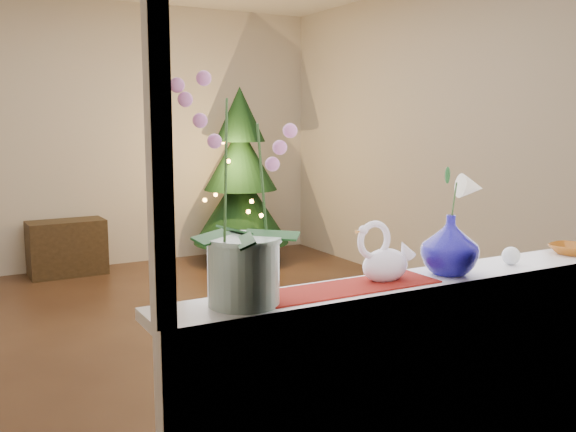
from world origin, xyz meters
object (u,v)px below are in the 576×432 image
(xmas_tree, at_px, (241,176))
(swan, at_px, (385,252))
(blue_vase, at_px, (450,240))
(amber_dish, at_px, (571,250))
(orchid_pot, at_px, (243,191))
(paperweight, at_px, (511,256))
(side_table, at_px, (67,248))

(xmas_tree, bearing_deg, swan, -108.04)
(swan, xyz_separation_m, blue_vase, (0.28, -0.03, 0.02))
(swan, xyz_separation_m, amber_dish, (1.02, -0.01, -0.09))
(orchid_pot, bearing_deg, paperweight, -0.38)
(swan, height_order, paperweight, swan)
(blue_vase, bearing_deg, amber_dish, 1.39)
(blue_vase, relative_size, paperweight, 3.57)
(blue_vase, bearing_deg, orchid_pot, 179.40)
(swan, bearing_deg, xmas_tree, 57.96)
(amber_dish, bearing_deg, xmas_tree, 84.93)
(blue_vase, bearing_deg, paperweight, 0.18)
(blue_vase, relative_size, amber_dish, 1.72)
(swan, distance_m, amber_dish, 1.02)
(orchid_pot, height_order, blue_vase, orchid_pot)
(swan, distance_m, side_table, 4.68)
(orchid_pot, xyz_separation_m, amber_dish, (1.60, 0.01, -0.35))
(orchid_pot, height_order, amber_dish, orchid_pot)
(orchid_pot, bearing_deg, blue_vase, -0.60)
(swan, bearing_deg, side_table, 80.19)
(orchid_pot, relative_size, blue_vase, 2.77)
(orchid_pot, bearing_deg, side_table, 86.98)
(orchid_pot, xyz_separation_m, paperweight, (1.20, -0.01, -0.33))
(paperweight, xyz_separation_m, xmas_tree, (0.78, 4.33, -0.03))
(blue_vase, xyz_separation_m, amber_dish, (0.73, 0.02, -0.11))
(orchid_pot, relative_size, swan, 2.88)
(blue_vase, xyz_separation_m, paperweight, (0.34, 0.00, -0.10))
(paperweight, bearing_deg, blue_vase, -179.82)
(amber_dish, bearing_deg, swan, 179.27)
(orchid_pot, bearing_deg, amber_dish, 0.31)
(blue_vase, relative_size, xmas_tree, 0.14)
(xmas_tree, bearing_deg, orchid_pot, -114.63)
(orchid_pot, bearing_deg, swan, 2.14)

